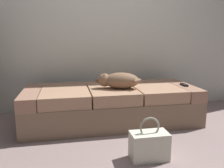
% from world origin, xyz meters
% --- Properties ---
extents(back_wall, '(6.40, 0.10, 2.80)m').
position_xyz_m(back_wall, '(0.00, 1.75, 1.40)').
color(back_wall, silver).
rests_on(back_wall, ground).
extents(couch, '(2.05, 0.85, 0.44)m').
position_xyz_m(couch, '(0.00, 1.09, 0.22)').
color(couch, '#876B53').
rests_on(couch, ground).
extents(dog_tan, '(0.55, 0.33, 0.19)m').
position_xyz_m(dog_tan, '(0.07, 1.01, 0.53)').
color(dog_tan, '#876348').
rests_on(dog_tan, couch).
extents(tv_remote, '(0.05, 0.15, 0.02)m').
position_xyz_m(tv_remote, '(0.91, 1.00, 0.45)').
color(tv_remote, black).
rests_on(tv_remote, couch).
extents(handbag, '(0.32, 0.18, 0.38)m').
position_xyz_m(handbag, '(0.14, 0.13, 0.13)').
color(handbag, '#E9EACE').
rests_on(handbag, ground).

